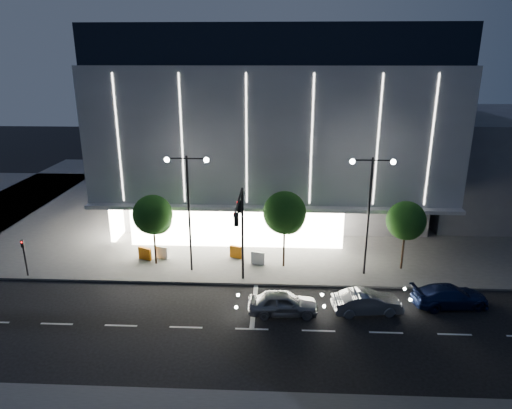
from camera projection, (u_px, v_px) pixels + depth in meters
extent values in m
plane|color=black|center=(222.00, 315.00, 28.95)|extent=(160.00, 160.00, 0.00)
cube|color=#474747|center=(291.00, 201.00, 51.51)|extent=(70.00, 40.00, 0.15)
cube|color=#4C4C51|center=(273.00, 184.00, 51.00)|extent=(28.00, 21.00, 4.00)
cube|color=gray|center=(274.00, 119.00, 46.78)|extent=(30.00, 25.00, 11.00)
cube|color=black|center=(275.00, 47.00, 44.62)|extent=(29.40, 24.50, 3.00)
cube|color=white|center=(236.00, 226.00, 38.50)|extent=(18.00, 0.40, 3.60)
cube|color=white|center=(130.00, 205.00, 44.01)|extent=(0.40, 10.00, 3.60)
cube|color=gray|center=(272.00, 207.00, 36.76)|extent=(30.00, 2.00, 0.30)
cube|color=white|center=(272.00, 141.00, 34.89)|extent=(24.00, 0.06, 10.00)
cube|color=#4C4C51|center=(487.00, 160.00, 49.05)|extent=(16.00, 20.00, 10.00)
cylinder|color=black|center=(243.00, 236.00, 32.38)|extent=(0.18, 0.18, 7.00)
cylinder|color=black|center=(239.00, 201.00, 28.55)|extent=(0.14, 5.80, 0.14)
cube|color=black|center=(240.00, 207.00, 29.40)|extent=(0.28, 0.18, 0.85)
cube|color=black|center=(236.00, 219.00, 27.12)|extent=(0.28, 0.18, 0.85)
sphere|color=#FF0C0C|center=(238.00, 202.00, 29.31)|extent=(0.14, 0.14, 0.14)
cylinder|color=black|center=(189.00, 216.00, 33.39)|extent=(0.16, 0.16, 9.00)
cylinder|color=black|center=(177.00, 158.00, 32.09)|extent=(1.40, 0.10, 0.10)
cylinder|color=black|center=(196.00, 159.00, 32.03)|extent=(1.40, 0.10, 0.10)
sphere|color=white|center=(167.00, 160.00, 32.16)|extent=(0.36, 0.36, 0.36)
sphere|color=white|center=(206.00, 160.00, 32.03)|extent=(0.36, 0.36, 0.36)
cylinder|color=black|center=(368.00, 219.00, 32.82)|extent=(0.16, 0.16, 9.00)
cylinder|color=black|center=(363.00, 160.00, 31.52)|extent=(1.40, 0.10, 0.10)
cylinder|color=black|center=(383.00, 160.00, 31.46)|extent=(1.40, 0.10, 0.10)
sphere|color=white|center=(352.00, 161.00, 31.58)|extent=(0.36, 0.36, 0.36)
sphere|color=white|center=(393.00, 162.00, 31.46)|extent=(0.36, 0.36, 0.36)
cylinder|color=black|center=(25.00, 259.00, 33.43)|extent=(0.12, 0.12, 3.00)
cube|color=black|center=(23.00, 244.00, 33.05)|extent=(0.22, 0.16, 0.55)
sphere|color=#FF0C0C|center=(21.00, 242.00, 32.90)|extent=(0.10, 0.10, 0.10)
cylinder|color=black|center=(155.00, 243.00, 35.28)|extent=(0.16, 0.16, 3.78)
sphere|color=#12350E|center=(153.00, 215.00, 34.56)|extent=(3.02, 3.02, 3.02)
sphere|color=#12350E|center=(158.00, 220.00, 34.91)|extent=(2.16, 2.16, 2.16)
sphere|color=#12350E|center=(149.00, 219.00, 34.53)|extent=(1.94, 1.94, 1.94)
cylinder|color=black|center=(284.00, 244.00, 34.79)|extent=(0.16, 0.16, 4.06)
sphere|color=#12350E|center=(285.00, 213.00, 34.02)|extent=(3.25, 3.25, 3.25)
sphere|color=#12350E|center=(288.00, 219.00, 34.38)|extent=(2.32, 2.32, 2.32)
sphere|color=#12350E|center=(281.00, 218.00, 34.00)|extent=(2.09, 2.09, 2.09)
cylinder|color=black|center=(403.00, 248.00, 34.46)|extent=(0.16, 0.16, 3.64)
sphere|color=#12350E|center=(406.00, 220.00, 33.77)|extent=(2.91, 2.91, 2.91)
sphere|color=#12350E|center=(409.00, 226.00, 34.11)|extent=(2.08, 2.08, 2.08)
sphere|color=#12350E|center=(403.00, 225.00, 33.73)|extent=(1.87, 1.87, 1.87)
imported|color=gray|center=(283.00, 303.00, 28.87)|extent=(4.55, 2.01, 1.52)
imported|color=#95999C|center=(367.00, 302.00, 29.02)|extent=(4.57, 2.08, 1.45)
imported|color=#15214F|center=(450.00, 296.00, 29.81)|extent=(5.15, 2.62, 1.43)
cube|color=orange|center=(145.00, 253.00, 36.40)|extent=(1.11, 0.64, 1.00)
cube|color=silver|center=(162.00, 252.00, 36.63)|extent=(1.12, 0.61, 1.00)
cube|color=#C9670B|center=(236.00, 252.00, 36.67)|extent=(1.12, 0.62, 1.00)
cube|color=silver|center=(258.00, 258.00, 35.60)|extent=(1.13, 0.54, 1.00)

